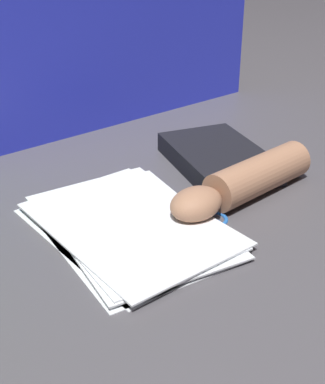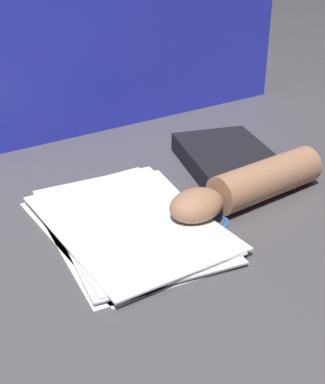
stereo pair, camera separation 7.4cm
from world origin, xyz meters
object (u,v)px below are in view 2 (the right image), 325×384
(paper_stack, at_px, (129,224))
(scissors, at_px, (199,219))
(book_closed, at_px, (229,160))
(hand_forearm, at_px, (249,185))

(paper_stack, height_order, scissors, paper_stack)
(book_closed, bearing_deg, hand_forearm, -110.53)
(scissors, xyz_separation_m, hand_forearm, (0.11, 0.01, 0.03))
(scissors, bearing_deg, paper_stack, 161.54)
(book_closed, distance_m, scissors, 0.22)
(scissors, relative_size, hand_forearm, 0.47)
(paper_stack, distance_m, scissors, 0.12)
(paper_stack, distance_m, book_closed, 0.30)
(book_closed, bearing_deg, scissors, -137.80)
(scissors, height_order, hand_forearm, hand_forearm)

